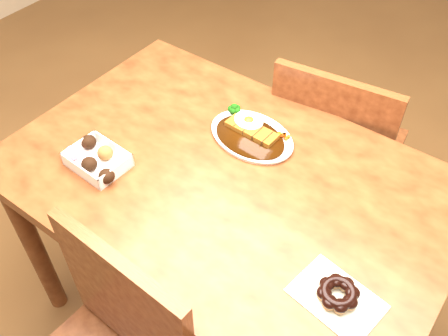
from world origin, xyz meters
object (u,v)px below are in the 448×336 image
Objects in this scene: pon_de_ring at (338,294)px; table at (226,200)px; chair_far at (333,150)px; donut_box at (96,159)px; katsu_curry_plate at (251,133)px.

table is at bearing 159.51° from pon_de_ring.
chair_far is 0.87m from donut_box.
katsu_curry_plate reaches higher than pon_de_ring.
pon_de_ring is at bearing -35.93° from katsu_curry_plate.
donut_box is (-0.28, -0.34, 0.01)m from katsu_curry_plate.
chair_far reaches higher than pon_de_ring.
donut_box is 0.87× the size of pon_de_ring.
donut_box is at bearing -150.42° from table.
donut_box is (-0.40, -0.71, 0.29)m from chair_far.
table is at bearing 29.58° from donut_box.
chair_far is at bearing 115.06° from pon_de_ring.
katsu_curry_plate is 0.55m from pon_de_ring.
pon_de_ring is (0.44, -0.32, 0.01)m from katsu_curry_plate.
table is 5.78× the size of pon_de_ring.
pon_de_ring is at bearing 1.85° from donut_box.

